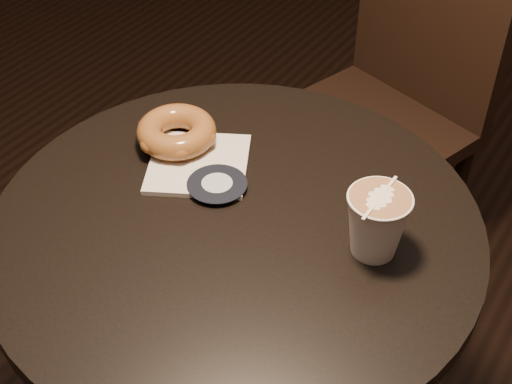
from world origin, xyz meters
TOP-DOWN VIEW (x-y plane):
  - cafe_table at (0.00, 0.00)m, footprint 0.70×0.70m
  - chair at (-0.07, 0.75)m, footprint 0.50×0.50m
  - pastry_bag at (-0.11, 0.07)m, footprint 0.20×0.20m
  - doughnut at (-0.17, 0.09)m, footprint 0.13×0.13m
  - latte_cup at (0.19, 0.05)m, footprint 0.09×0.09m

SIDE VIEW (x-z plane):
  - cafe_table at x=0.00m, z-range 0.18..0.93m
  - chair at x=-0.07m, z-range 0.06..1.07m
  - pastry_bag at x=-0.11m, z-range 0.75..0.76m
  - doughnut at x=-0.17m, z-range 0.76..0.80m
  - latte_cup at x=0.19m, z-range 0.75..0.84m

